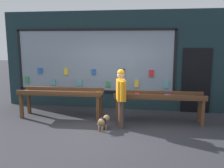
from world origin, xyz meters
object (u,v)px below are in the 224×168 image
Objects in this scene: person_browsing at (121,94)px; display_table_right at (159,99)px; small_dog at (103,121)px; display_table_left at (61,95)px.

display_table_right is at bearing -71.99° from person_browsing.
display_table_right is 1.61× the size of person_browsing.
small_dog is at bearing 107.79° from person_browsing.
display_table_left is 1.61× the size of person_browsing.
person_browsing is (-1.02, -0.64, 0.23)m from display_table_right.
display_table_right is (2.94, 0.00, -0.01)m from display_table_left.
display_table_right is 1.77m from small_dog.
display_table_left is at bearing -179.91° from display_table_right.
person_browsing is at bearing -18.20° from display_table_left.
person_browsing reaches higher than display_table_left.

